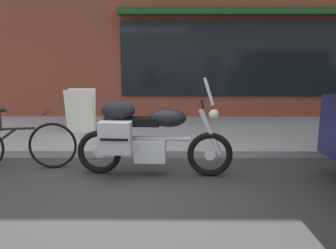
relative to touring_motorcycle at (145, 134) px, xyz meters
The scene contains 4 objects.
ground_plane 0.76m from the touring_motorcycle, 126.49° to the right, with size 80.00×80.00×0.00m, color #323232.
touring_motorcycle is the anchor object (origin of this frame).
parked_bicycle 1.96m from the touring_motorcycle, behind, with size 1.74×0.48×0.94m.
sandwich_board_sign 2.58m from the touring_motorcycle, 123.87° to the left, with size 0.55×0.41×0.89m.
Camera 1 is at (0.63, -4.41, 1.76)m, focal length 37.40 mm.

